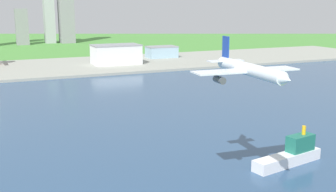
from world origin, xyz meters
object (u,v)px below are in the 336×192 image
Objects in this scene: airplane_landing at (250,70)px; warehouse_annex at (162,52)px; warehouse_main at (116,54)px; ferry_boat at (291,154)px.

airplane_landing is 1.16× the size of warehouse_annex.
warehouse_main is 77.52m from warehouse_annex.
ferry_boat is 0.69× the size of warehouse_main.
airplane_landing is 54.91m from ferry_boat.
ferry_boat is 356.06m from warehouse_annex.
ferry_boat is (34.05, 16.49, -39.81)m from airplane_landing.
warehouse_main is at bearing 86.65° from ferry_boat.
warehouse_main reaches higher than ferry_boat.
warehouse_main is (52.18, 326.45, -30.94)m from airplane_landing.
warehouse_annex is at bearing 75.84° from ferry_boat.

